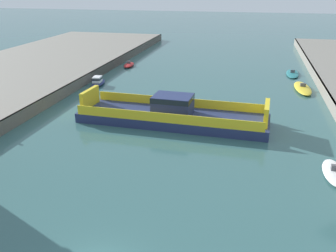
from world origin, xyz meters
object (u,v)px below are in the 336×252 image
(moored_boat_near_left, at_px, (292,74))
(moored_boat_far_right, at_px, (334,172))
(moored_boat_upstream_a, at_px, (303,88))
(moored_boat_far_left, at_px, (129,65))
(moored_boat_mid_right, at_px, (98,82))
(chain_ferry, at_px, (173,114))

(moored_boat_near_left, bearing_deg, moored_boat_far_right, -89.20)
(moored_boat_upstream_a, bearing_deg, moored_boat_near_left, 93.87)
(moored_boat_near_left, xyz_separation_m, moored_boat_far_right, (0.54, -38.47, 0.05))
(moored_boat_far_left, relative_size, moored_boat_far_right, 0.95)
(moored_boat_mid_right, bearing_deg, chain_ferry, -42.43)
(moored_boat_near_left, height_order, moored_boat_upstream_a, moored_boat_upstream_a)
(moored_boat_far_right, bearing_deg, moored_boat_near_left, 90.80)
(chain_ferry, bearing_deg, moored_boat_mid_right, 137.57)
(chain_ferry, height_order, moored_boat_mid_right, chain_ferry)
(moored_boat_mid_right, distance_m, moored_boat_upstream_a, 32.55)
(moored_boat_near_left, distance_m, moored_boat_far_right, 38.47)
(moored_boat_far_right, bearing_deg, moored_boat_mid_right, 143.44)
(moored_boat_far_left, bearing_deg, moored_boat_near_left, -0.35)
(moored_boat_near_left, bearing_deg, moored_boat_mid_right, -155.10)
(moored_boat_far_left, bearing_deg, chain_ferry, -62.36)
(moored_boat_far_left, bearing_deg, moored_boat_upstream_a, -18.30)
(moored_boat_near_left, xyz_separation_m, moored_boat_far_left, (-31.22, 0.19, 0.09))
(chain_ferry, xyz_separation_m, moored_boat_upstream_a, (16.69, 18.53, -0.74))
(chain_ferry, xyz_separation_m, moored_boat_far_left, (-15.23, 29.09, -0.75))
(moored_boat_far_left, bearing_deg, moored_boat_mid_right, -91.33)
(moored_boat_mid_right, bearing_deg, moored_boat_far_right, -36.56)
(moored_boat_far_left, distance_m, moored_boat_far_right, 50.04)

